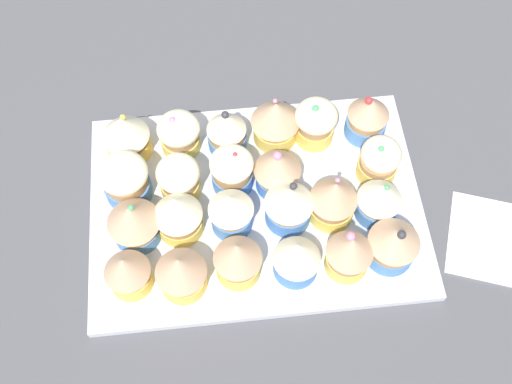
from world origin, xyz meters
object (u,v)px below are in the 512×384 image
object	(u,v)px
cupcake_20	(276,120)
cupcake_5	(394,243)
cupcake_9	(289,204)
baking_tray	(256,205)
cupcake_13	(179,178)
napkin	(511,243)
cupcake_12	(125,179)
cupcake_14	(232,170)
cupcake_0	(127,271)
cupcake_19	(227,130)
cupcake_22	(368,116)
cupcake_1	(181,272)
cupcake_6	(134,221)
cupcake_7	(178,214)
cupcake_4	(349,252)
cupcake_21	(316,122)
cupcake_11	(379,199)
cupcake_2	(238,258)
cupcake_10	(333,199)
cupcake_8	(231,211)
cupcake_18	(179,133)
cupcake_3	(297,257)
cupcake_16	(379,160)
cupcake_15	(278,170)

from	to	relation	value
cupcake_20	cupcake_5	bearing A→B (deg)	-57.72
cupcake_9	baking_tray	bearing A→B (deg)	146.09
cupcake_13	napkin	world-z (taller)	cupcake_13
cupcake_12	cupcake_14	world-z (taller)	cupcake_12
cupcake_0	cupcake_19	distance (cm)	23.12
cupcake_22	baking_tray	bearing A→B (deg)	-149.42
napkin	cupcake_1	bearing A→B (deg)	-178.22
cupcake_6	cupcake_7	bearing A→B (deg)	5.12
cupcake_12	cupcake_19	distance (cm)	14.90
cupcake_0	cupcake_4	world-z (taller)	cupcake_4
cupcake_5	cupcake_21	bearing A→B (deg)	109.88
baking_tray	cupcake_11	bearing A→B (deg)	-11.19
cupcake_6	cupcake_11	world-z (taller)	cupcake_6
cupcake_2	cupcake_11	distance (cm)	19.52
cupcake_10	cupcake_6	bearing A→B (deg)	-179.00
cupcake_12	napkin	world-z (taller)	cupcake_12
cupcake_8	cupcake_19	xyz separation A→B (cm)	(0.46, 12.25, -0.27)
cupcake_1	cupcake_13	world-z (taller)	cupcake_1
cupcake_19	cupcake_21	xyz separation A→B (cm)	(12.07, 0.07, 0.02)
cupcake_18	cupcake_21	xyz separation A→B (cm)	(18.44, -0.35, 0.40)
cupcake_3	baking_tray	bearing A→B (deg)	111.62
cupcake_0	cupcake_18	xyz separation A→B (cm)	(7.01, 19.27, -0.48)
cupcake_0	cupcake_13	distance (cm)	13.93
baking_tray	napkin	bearing A→B (deg)	-15.49
cupcake_12	cupcake_16	bearing A→B (deg)	-0.76
cupcake_9	cupcake_20	xyz separation A→B (cm)	(-0.14, 12.68, 0.12)
cupcake_11	cupcake_20	size ratio (longest dim) A/B	0.92
cupcake_12	cupcake_14	size ratio (longest dim) A/B	1.05
cupcake_10	cupcake_15	xyz separation A→B (cm)	(-6.44, 4.98, -0.01)
cupcake_8	cupcake_7	bearing A→B (deg)	177.46
cupcake_19	cupcake_22	world-z (taller)	cupcake_22
cupcake_14	cupcake_19	world-z (taller)	cupcake_19
cupcake_0	cupcake_19	world-z (taller)	cupcake_19
cupcake_13	cupcake_16	distance (cm)	26.20
cupcake_9	cupcake_15	world-z (taller)	same
cupcake_7	cupcake_3	bearing A→B (deg)	-27.67
cupcake_8	napkin	distance (cm)	36.48
cupcake_14	napkin	xyz separation A→B (cm)	(35.01, -12.16, -4.37)
cupcake_6	cupcake_8	world-z (taller)	cupcake_6
cupcake_6	cupcake_22	world-z (taller)	same
cupcake_14	napkin	distance (cm)	37.32
cupcake_13	cupcake_14	xyz separation A→B (cm)	(6.88, 0.40, 0.03)
cupcake_21	cupcake_22	bearing A→B (deg)	0.68
cupcake_8	cupcake_11	world-z (taller)	cupcake_8
cupcake_6	cupcake_20	world-z (taller)	cupcake_20
cupcake_6	cupcake_1	bearing A→B (deg)	-52.92
cupcake_20	cupcake_14	bearing A→B (deg)	-133.58
baking_tray	cupcake_22	distance (cm)	19.38
cupcake_1	cupcake_9	distance (cm)	15.83
cupcake_9	cupcake_13	size ratio (longest dim) A/B	1.19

